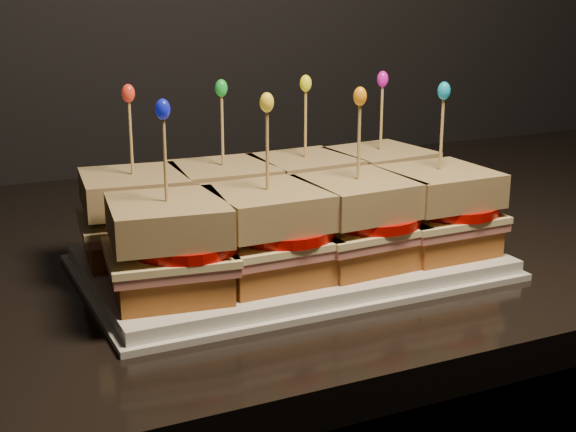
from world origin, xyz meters
name	(u,v)px	position (x,y,z in m)	size (l,w,h in m)	color
granite_slab	(102,268)	(0.41, 1.65, 0.84)	(2.34, 0.72, 0.03)	black
platter	(288,262)	(0.57, 1.52, 0.87)	(0.38, 0.23, 0.02)	white
platter_rim	(288,267)	(0.57, 1.52, 0.86)	(0.39, 0.25, 0.01)	white
sandwich_0_bread_bot	(137,243)	(0.43, 1.57, 0.89)	(0.09, 0.09, 0.03)	brown
sandwich_0_ham	(136,226)	(0.43, 1.57, 0.91)	(0.10, 0.10, 0.01)	tan
sandwich_0_cheese	(135,219)	(0.43, 1.57, 0.91)	(0.10, 0.10, 0.01)	#F9E9A1
sandwich_0_tomato	(149,212)	(0.44, 1.57, 0.92)	(0.09, 0.09, 0.01)	#B10904
sandwich_0_bread_top	(134,191)	(0.43, 1.57, 0.94)	(0.09, 0.09, 0.03)	#4E2E11
sandwich_0_pick	(131,142)	(0.43, 1.57, 0.99)	(0.00, 0.00, 0.09)	tan
sandwich_0_frill	(128,93)	(0.43, 1.57, 1.03)	(0.01, 0.01, 0.02)	red
sandwich_1_bread_bot	(225,231)	(0.52, 1.57, 0.89)	(0.09, 0.09, 0.03)	brown
sandwich_1_ham	(224,215)	(0.52, 1.57, 0.91)	(0.10, 0.10, 0.01)	tan
sandwich_1_cheese	(224,208)	(0.52, 1.57, 0.91)	(0.10, 0.10, 0.01)	#F9E9A1
sandwich_1_tomato	(237,201)	(0.53, 1.57, 0.92)	(0.09, 0.09, 0.01)	#B10904
sandwich_1_bread_top	(223,181)	(0.52, 1.57, 0.94)	(0.09, 0.09, 0.03)	#4E2E11
sandwich_1_pick	(222,135)	(0.52, 1.57, 0.99)	(0.00, 0.00, 0.09)	tan
sandwich_1_frill	(221,88)	(0.52, 1.57, 1.03)	(0.01, 0.01, 0.02)	green
sandwich_2_bread_bot	(305,220)	(0.61, 1.57, 0.89)	(0.09, 0.09, 0.03)	brown
sandwich_2_ham	(305,205)	(0.61, 1.57, 0.91)	(0.10, 0.10, 0.01)	tan
sandwich_2_cheese	(305,199)	(0.61, 1.57, 0.91)	(0.10, 0.10, 0.01)	#F9E9A1
sandwich_2_tomato	(318,192)	(0.62, 1.57, 0.92)	(0.09, 0.09, 0.01)	#B10904
sandwich_2_bread_top	(305,172)	(0.61, 1.57, 0.94)	(0.09, 0.09, 0.03)	#4E2E11
sandwich_2_pick	(305,128)	(0.61, 1.57, 0.99)	(0.00, 0.00, 0.09)	tan
sandwich_2_frill	(306,83)	(0.61, 1.57, 1.03)	(0.01, 0.01, 0.02)	yellow
sandwich_3_bread_bot	(378,211)	(0.70, 1.57, 0.89)	(0.09, 0.09, 0.03)	brown
sandwich_3_ham	(379,196)	(0.70, 1.57, 0.91)	(0.10, 0.10, 0.01)	tan
sandwich_3_cheese	(379,190)	(0.70, 1.57, 0.91)	(0.10, 0.10, 0.01)	#F9E9A1
sandwich_3_tomato	(392,183)	(0.71, 1.57, 0.92)	(0.09, 0.09, 0.01)	#B10904
sandwich_3_bread_top	(380,164)	(0.70, 1.57, 0.94)	(0.09, 0.09, 0.03)	#4E2E11
sandwich_3_pick	(381,122)	(0.70, 1.57, 0.99)	(0.00, 0.00, 0.09)	tan
sandwich_3_frill	(383,79)	(0.70, 1.57, 1.03)	(0.01, 0.01, 0.02)	#D111B0
sandwich_4_bread_bot	(170,279)	(0.43, 1.47, 0.89)	(0.09, 0.09, 0.03)	brown
sandwich_4_ham	(169,260)	(0.43, 1.47, 0.91)	(0.10, 0.10, 0.01)	tan
sandwich_4_cheese	(169,252)	(0.43, 1.47, 0.91)	(0.10, 0.10, 0.01)	#F9E9A1
sandwich_4_tomato	(185,244)	(0.44, 1.46, 0.92)	(0.09, 0.09, 0.01)	#B10904
sandwich_4_bread_top	(168,220)	(0.43, 1.47, 0.94)	(0.09, 0.09, 0.03)	#4E2E11
sandwich_4_pick	(165,165)	(0.43, 1.47, 0.99)	(0.00, 0.00, 0.09)	tan
sandwich_4_frill	(163,109)	(0.43, 1.47, 1.03)	(0.01, 0.01, 0.02)	#1019D3
sandwich_5_bread_bot	(268,264)	(0.52, 1.47, 0.89)	(0.09, 0.09, 0.03)	brown
sandwich_5_ham	(268,246)	(0.52, 1.47, 0.91)	(0.10, 0.10, 0.01)	tan
sandwich_5_cheese	(268,238)	(0.52, 1.47, 0.91)	(0.10, 0.10, 0.01)	#F9E9A1
sandwich_5_tomato	(283,230)	(0.53, 1.46, 0.92)	(0.09, 0.09, 0.01)	#B10904
sandwich_5_bread_top	(268,207)	(0.52, 1.47, 0.94)	(0.09, 0.09, 0.03)	#4E2E11
sandwich_5_pick	(267,155)	(0.52, 1.47, 0.99)	(0.00, 0.00, 0.09)	tan
sandwich_5_frill	(267,102)	(0.52, 1.47, 1.03)	(0.01, 0.01, 0.02)	yellow
sandwich_6_bread_bot	(356,250)	(0.61, 1.47, 0.89)	(0.09, 0.09, 0.03)	brown
sandwich_6_ham	(357,233)	(0.61, 1.47, 0.91)	(0.10, 0.10, 0.01)	tan
sandwich_6_cheese	(357,226)	(0.61, 1.47, 0.91)	(0.10, 0.10, 0.01)	#F9E9A1
sandwich_6_tomato	(372,218)	(0.62, 1.46, 0.92)	(0.09, 0.09, 0.01)	#B10904
sandwich_6_bread_top	(358,196)	(0.61, 1.47, 0.94)	(0.09, 0.09, 0.03)	#4E2E11
sandwich_6_pick	(359,147)	(0.61, 1.47, 0.99)	(0.00, 0.00, 0.09)	tan
sandwich_6_frill	(360,96)	(0.61, 1.47, 1.03)	(0.01, 0.01, 0.02)	orange
sandwich_7_bread_bot	(436,237)	(0.70, 1.47, 0.89)	(0.09, 0.09, 0.03)	brown
sandwich_7_ham	(437,221)	(0.70, 1.47, 0.91)	(0.10, 0.10, 0.01)	tan
sandwich_7_cheese	(437,214)	(0.70, 1.47, 0.91)	(0.10, 0.10, 0.01)	#F9E9A1
sandwich_7_tomato	(452,207)	(0.71, 1.46, 0.92)	(0.09, 0.09, 0.01)	#B10904
sandwich_7_bread_top	(439,186)	(0.70, 1.47, 0.94)	(0.09, 0.09, 0.03)	#4E2E11
sandwich_7_pick	(441,139)	(0.70, 1.47, 0.99)	(0.00, 0.00, 0.09)	tan
sandwich_7_frill	(444,91)	(0.70, 1.47, 1.03)	(0.01, 0.01, 0.02)	#1293BB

